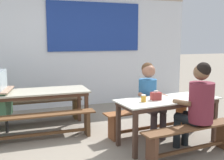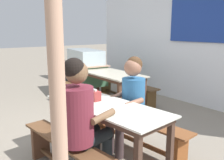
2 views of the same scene
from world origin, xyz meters
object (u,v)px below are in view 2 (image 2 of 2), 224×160
wooden_support_post (59,122)px  condiment_jar (82,93)px  bench_far_back (126,88)px  bench_near_back (135,128)px  dining_table_far (107,75)px  person_near_front (81,115)px  dining_table_near (105,111)px  food_cart (85,67)px  bench_near_front (68,154)px  bench_far_front (85,96)px  person_right_near_table (130,97)px  tissue_box (95,96)px

wooden_support_post → condiment_jar: bearing=146.1°
bench_far_back → condiment_jar: condiment_jar is taller
bench_near_back → condiment_jar: (-0.40, -0.58, 0.49)m
dining_table_far → condiment_jar: bearing=-45.0°
person_near_front → dining_table_near: bearing=114.7°
food_cart → wooden_support_post: bearing=-32.4°
condiment_jar → bench_near_front: bearing=-43.2°
dining_table_far → condiment_jar: 2.00m
condiment_jar → bench_far_back: bearing=125.9°
bench_far_back → food_cart: size_ratio=0.96×
bench_near_back → person_near_front: 1.12m
bench_far_front → condiment_jar: 1.74m
bench_near_front → wooden_support_post: bearing=-28.3°
bench_near_back → person_near_front: bearing=-75.1°
bench_far_back → condiment_jar: size_ratio=16.86×
dining_table_near → person_near_front: size_ratio=1.27×
bench_near_back → bench_near_front: same height
bench_far_back → person_right_near_table: (1.77, -1.44, 0.42)m
bench_far_front → person_near_front: bearing=-31.7°
dining_table_near → bench_near_front: bearing=-84.3°
bench_far_back → person_near_front: bearing=-48.6°
bench_near_front → person_near_front: 0.50m
bench_near_front → food_cart: bearing=146.3°
bench_far_front → food_cart: (-1.17, 0.70, 0.37)m
person_near_front → person_right_near_table: (-0.29, 0.90, -0.04)m
dining_table_near → person_near_front: (0.21, -0.45, 0.11)m
condiment_jar → food_cart: bearing=148.5°
person_right_near_table → tissue_box: person_right_near_table is taller
bench_far_front → person_right_near_table: size_ratio=1.45×
dining_table_near → wooden_support_post: bearing=-45.1°
bench_near_front → wooden_support_post: wooden_support_post is taller
bench_near_back → food_cart: bearing=161.3°
bench_near_back → food_cart: food_cart is taller
bench_far_back → bench_near_back: (1.80, -1.36, -0.01)m
bench_far_back → food_cart: (-1.18, -0.35, 0.36)m
bench_far_back → bench_near_front: size_ratio=1.18×
bench_near_front → person_right_near_table: (-0.14, 0.98, 0.43)m
dining_table_near → person_near_front: 0.51m
dining_table_near → wooden_support_post: (1.07, -1.07, 0.44)m
person_right_near_table → condiment_jar: 0.63m
bench_far_back → wooden_support_post: bearing=-45.4°
person_right_near_table → tissue_box: (-0.14, -0.46, 0.07)m
dining_table_far → bench_near_back: size_ratio=1.09×
bench_near_front → condiment_jar: 0.85m
dining_table_near → bench_far_back: 2.67m
dining_table_far → condiment_jar: (1.41, -1.41, 0.12)m
food_cart → person_right_near_table: (2.96, -1.08, 0.06)m
dining_table_near → tissue_box: size_ratio=11.52×
food_cart → tissue_box: food_cart is taller
food_cart → dining_table_far: bearing=-8.4°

